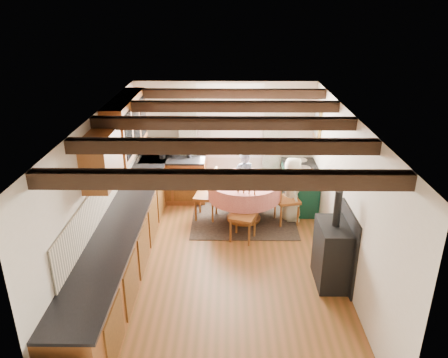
{
  "coord_description": "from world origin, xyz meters",
  "views": [
    {
      "loc": [
        0.07,
        -5.77,
        3.88
      ],
      "look_at": [
        0.0,
        0.8,
        1.15
      ],
      "focal_mm": 34.86,
      "sensor_mm": 36.0,
      "label": 1
    }
  ],
  "objects_px": {
    "child_right": "(292,189)",
    "cup": "(248,179)",
    "dining_table": "(244,201)",
    "cast_iron_stove": "(334,238)",
    "chair_near": "(243,215)",
    "child_far": "(244,180)",
    "aga_range": "(299,187)",
    "chair_right": "(287,198)",
    "chair_left": "(206,194)"
  },
  "relations": [
    {
      "from": "cast_iron_stove",
      "to": "child_far",
      "type": "bearing_deg",
      "value": 115.47
    },
    {
      "from": "aga_range",
      "to": "chair_right",
      "type": "bearing_deg",
      "value": -117.38
    },
    {
      "from": "child_far",
      "to": "child_right",
      "type": "relative_size",
      "value": 0.93
    },
    {
      "from": "aga_range",
      "to": "cup",
      "type": "bearing_deg",
      "value": -151.99
    },
    {
      "from": "aga_range",
      "to": "cast_iron_stove",
      "type": "height_order",
      "value": "cast_iron_stove"
    },
    {
      "from": "chair_near",
      "to": "chair_left",
      "type": "height_order",
      "value": "chair_left"
    },
    {
      "from": "dining_table",
      "to": "child_right",
      "type": "height_order",
      "value": "child_right"
    },
    {
      "from": "chair_left",
      "to": "child_right",
      "type": "xyz_separation_m",
      "value": [
        1.6,
        -0.02,
        0.12
      ]
    },
    {
      "from": "child_right",
      "to": "chair_near",
      "type": "bearing_deg",
      "value": 127.62
    },
    {
      "from": "chair_right",
      "to": "aga_range",
      "type": "relative_size",
      "value": 1.01
    },
    {
      "from": "aga_range",
      "to": "child_right",
      "type": "relative_size",
      "value": 0.8
    },
    {
      "from": "chair_near",
      "to": "child_far",
      "type": "bearing_deg",
      "value": 107.62
    },
    {
      "from": "chair_left",
      "to": "cup",
      "type": "bearing_deg",
      "value": 92.62
    },
    {
      "from": "aga_range",
      "to": "child_far",
      "type": "xyz_separation_m",
      "value": [
        -1.1,
        0.07,
        0.12
      ]
    },
    {
      "from": "chair_near",
      "to": "cup",
      "type": "bearing_deg",
      "value": 101.27
    },
    {
      "from": "aga_range",
      "to": "child_right",
      "type": "height_order",
      "value": "child_right"
    },
    {
      "from": "chair_near",
      "to": "cast_iron_stove",
      "type": "relative_size",
      "value": 0.66
    },
    {
      "from": "chair_left",
      "to": "child_right",
      "type": "relative_size",
      "value": 0.81
    },
    {
      "from": "cup",
      "to": "chair_left",
      "type": "bearing_deg",
      "value": 172.63
    },
    {
      "from": "chair_near",
      "to": "dining_table",
      "type": "bearing_deg",
      "value": 106.4
    },
    {
      "from": "dining_table",
      "to": "chair_right",
      "type": "bearing_deg",
      "value": -4.25
    },
    {
      "from": "child_right",
      "to": "cup",
      "type": "xyz_separation_m",
      "value": [
        -0.82,
        -0.08,
        0.23
      ]
    },
    {
      "from": "child_far",
      "to": "aga_range",
      "type": "bearing_deg",
      "value": 157.62
    },
    {
      "from": "child_right",
      "to": "cup",
      "type": "bearing_deg",
      "value": 92.9
    },
    {
      "from": "child_right",
      "to": "cup",
      "type": "relative_size",
      "value": 13.32
    },
    {
      "from": "chair_right",
      "to": "cup",
      "type": "height_order",
      "value": "chair_right"
    },
    {
      "from": "dining_table",
      "to": "chair_left",
      "type": "xyz_separation_m",
      "value": [
        -0.71,
        0.1,
        0.09
      ]
    },
    {
      "from": "chair_near",
      "to": "cup",
      "type": "xyz_separation_m",
      "value": [
        0.11,
        0.7,
        0.37
      ]
    },
    {
      "from": "aga_range",
      "to": "chair_left",
      "type": "bearing_deg",
      "value": -165.98
    },
    {
      "from": "cast_iron_stove",
      "to": "chair_right",
      "type": "bearing_deg",
      "value": 102.97
    },
    {
      "from": "aga_range",
      "to": "cup",
      "type": "xyz_separation_m",
      "value": [
        -1.04,
        -0.55,
        0.39
      ]
    },
    {
      "from": "child_right",
      "to": "chair_right",
      "type": "bearing_deg",
      "value": 141.68
    },
    {
      "from": "child_far",
      "to": "cup",
      "type": "xyz_separation_m",
      "value": [
        0.05,
        -0.63,
        0.28
      ]
    },
    {
      "from": "child_far",
      "to": "chair_left",
      "type": "bearing_deg",
      "value": 17.7
    },
    {
      "from": "aga_range",
      "to": "child_far",
      "type": "bearing_deg",
      "value": 176.11
    },
    {
      "from": "chair_right",
      "to": "child_right",
      "type": "distance_m",
      "value": 0.2
    },
    {
      "from": "chair_right",
      "to": "dining_table",
      "type": "bearing_deg",
      "value": 73.77
    },
    {
      "from": "aga_range",
      "to": "child_right",
      "type": "xyz_separation_m",
      "value": [
        -0.22,
        -0.48,
        0.16
      ]
    },
    {
      "from": "chair_right",
      "to": "cast_iron_stove",
      "type": "height_order",
      "value": "cast_iron_stove"
    },
    {
      "from": "dining_table",
      "to": "child_far",
      "type": "relative_size",
      "value": 1.16
    },
    {
      "from": "chair_left",
      "to": "aga_range",
      "type": "distance_m",
      "value": 1.87
    },
    {
      "from": "chair_near",
      "to": "child_far",
      "type": "relative_size",
      "value": 0.84
    },
    {
      "from": "chair_near",
      "to": "chair_right",
      "type": "height_order",
      "value": "chair_right"
    },
    {
      "from": "chair_near",
      "to": "aga_range",
      "type": "height_order",
      "value": "chair_near"
    },
    {
      "from": "dining_table",
      "to": "cup",
      "type": "bearing_deg",
      "value": -3.27
    },
    {
      "from": "chair_right",
      "to": "cup",
      "type": "distance_m",
      "value": 0.81
    },
    {
      "from": "child_far",
      "to": "child_right",
      "type": "height_order",
      "value": "child_right"
    },
    {
      "from": "chair_near",
      "to": "cup",
      "type": "relative_size",
      "value": 10.43
    },
    {
      "from": "cast_iron_stove",
      "to": "dining_table",
      "type": "bearing_deg",
      "value": 122.52
    },
    {
      "from": "aga_range",
      "to": "child_far",
      "type": "relative_size",
      "value": 0.86
    }
  ]
}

